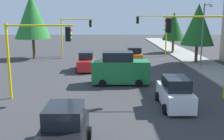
% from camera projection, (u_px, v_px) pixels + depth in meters
% --- Properties ---
extents(ground_plane, '(120.00, 120.00, 0.00)m').
position_uv_depth(ground_plane, '(116.00, 78.00, 24.35)').
color(ground_plane, '#353538').
extents(sidewalk_kerb, '(80.00, 4.00, 0.15)m').
position_uv_depth(sidewalk_kerb, '(209.00, 67.00, 29.30)').
color(sidewalk_kerb, gray).
rests_on(sidewalk_kerb, ground).
extents(lane_arrow_near, '(2.40, 1.10, 1.10)m').
position_uv_depth(lane_arrow_near, '(61.00, 132.00, 13.05)').
color(lane_arrow_near, silver).
rests_on(lane_arrow_near, ground).
extents(traffic_signal_near_right, '(0.36, 4.59, 5.23)m').
position_uv_depth(traffic_signal_near_right, '(35.00, 46.00, 17.69)').
color(traffic_signal_near_right, yellow).
rests_on(traffic_signal_near_right, ground).
extents(traffic_signal_far_left, '(0.36, 4.59, 5.87)m').
position_uv_depth(traffic_signal_far_left, '(154.00, 27.00, 37.27)').
color(traffic_signal_far_left, yellow).
rests_on(traffic_signal_far_left, ground).
extents(traffic_signal_near_left, '(0.36, 4.59, 5.80)m').
position_uv_depth(traffic_signal_near_left, '(202.00, 40.00, 17.69)').
color(traffic_signal_near_left, yellow).
rests_on(traffic_signal_near_left, ground).
extents(traffic_signal_far_right, '(0.36, 4.59, 5.40)m').
position_uv_depth(traffic_signal_far_right, '(74.00, 30.00, 37.26)').
color(traffic_signal_far_right, yellow).
rests_on(traffic_signal_far_right, ground).
extents(street_lamp_curbside, '(2.15, 0.28, 7.00)m').
position_uv_depth(street_lamp_curbside, '(204.00, 29.00, 27.07)').
color(street_lamp_curbside, slate).
rests_on(street_lamp_curbside, ground).
extents(tree_roadside_mid, '(3.94, 3.94, 7.19)m').
position_uv_depth(tree_roadside_mid, '(198.00, 25.00, 31.31)').
color(tree_roadside_mid, brown).
rests_on(tree_roadside_mid, ground).
extents(tree_roadside_far, '(3.47, 3.47, 6.31)m').
position_uv_depth(tree_roadside_far, '(174.00, 26.00, 41.22)').
color(tree_roadside_far, brown).
rests_on(tree_roadside_far, ground).
extents(tree_opposite_side, '(4.70, 4.70, 8.61)m').
position_uv_depth(tree_opposite_side, '(32.00, 16.00, 34.90)').
color(tree_opposite_side, brown).
rests_on(tree_opposite_side, ground).
extents(delivery_van_green, '(2.22, 4.80, 2.77)m').
position_uv_depth(delivery_van_green, '(120.00, 69.00, 22.14)').
color(delivery_van_green, '#1E7238').
rests_on(delivery_van_green, ground).
extents(car_orange, '(3.67, 2.12, 1.98)m').
position_uv_depth(car_orange, '(134.00, 56.00, 32.39)').
color(car_orange, orange).
rests_on(car_orange, ground).
extents(car_white, '(4.08, 1.94, 1.98)m').
position_uv_depth(car_white, '(175.00, 93.00, 16.51)').
color(car_white, white).
rests_on(car_white, ground).
extents(car_black, '(3.67, 2.11, 1.98)m').
position_uv_depth(car_black, '(64.00, 131.00, 11.09)').
color(car_black, black).
rests_on(car_black, ground).
extents(car_red, '(3.97, 1.96, 1.98)m').
position_uv_depth(car_red, '(86.00, 62.00, 27.92)').
color(car_red, red).
rests_on(car_red, ground).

